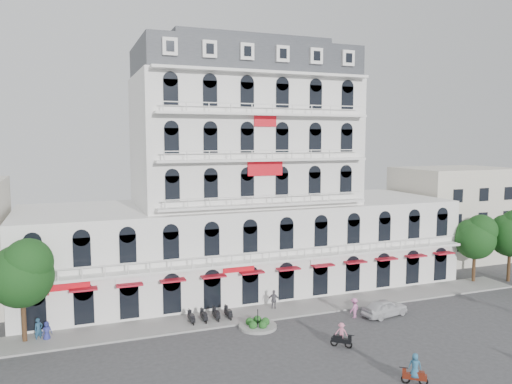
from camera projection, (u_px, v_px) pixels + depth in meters
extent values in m
plane|color=#38383A|center=(324.00, 351.00, 37.22)|extent=(120.00, 120.00, 0.00)
cube|color=gray|center=(277.00, 311.00, 45.58)|extent=(53.00, 4.00, 0.16)
cube|color=silver|center=(244.00, 244.00, 53.48)|extent=(45.00, 14.00, 9.00)
cube|color=silver|center=(244.00, 141.00, 52.31)|extent=(22.00, 12.00, 13.00)
cube|color=#2D3035|center=(243.00, 64.00, 51.46)|extent=(21.56, 11.76, 3.00)
cube|color=#2D3035|center=(243.00, 45.00, 51.26)|extent=(15.84, 8.64, 0.80)
cube|color=#AB1526|center=(270.00, 270.00, 46.61)|extent=(40.50, 1.00, 0.15)
cube|color=#B70B16|center=(265.00, 168.00, 46.89)|extent=(3.50, 0.10, 1.40)
cube|color=beige|center=(453.00, 213.00, 65.75)|extent=(14.00, 10.00, 12.00)
cylinder|color=gray|center=(258.00, 326.00, 41.73)|extent=(3.20, 3.20, 0.24)
cylinder|color=black|center=(258.00, 317.00, 41.64)|extent=(0.08, 0.08, 1.40)
sphere|color=#1D4B19|center=(265.00, 322.00, 41.94)|extent=(0.70, 0.70, 0.70)
sphere|color=#1D4B19|center=(257.00, 320.00, 42.39)|extent=(0.70, 0.70, 0.70)
sphere|color=#1D4B19|center=(250.00, 322.00, 41.88)|extent=(0.70, 0.70, 0.70)
sphere|color=#1D4B19|center=(253.00, 325.00, 41.12)|extent=(0.70, 0.70, 0.70)
sphere|color=#1D4B19|center=(263.00, 325.00, 41.14)|extent=(0.70, 0.70, 0.70)
cylinder|color=#382314|center=(24.00, 320.00, 38.45)|extent=(0.36, 0.36, 3.74)
sphere|color=#103313|center=(22.00, 277.00, 38.09)|extent=(4.76, 4.76, 4.76)
sphere|color=#103313|center=(28.00, 263.00, 37.87)|extent=(3.74, 3.74, 3.74)
sphere|color=#103313|center=(16.00, 267.00, 38.16)|extent=(3.40, 3.40, 3.40)
cylinder|color=#382314|center=(474.00, 267.00, 54.79)|extent=(0.36, 0.36, 3.43)
sphere|color=#103313|center=(475.00, 239.00, 54.46)|extent=(4.37, 4.37, 4.37)
sphere|color=#103313|center=(481.00, 230.00, 54.25)|extent=(3.43, 3.43, 3.43)
sphere|color=#103313|center=(470.00, 233.00, 54.53)|extent=(3.12, 3.12, 3.12)
cylinder|color=#382314|center=(509.00, 265.00, 55.26)|extent=(0.36, 0.36, 3.65)
sphere|color=#103313|center=(510.00, 236.00, 54.91)|extent=(4.65, 4.65, 4.65)
sphere|color=#103313|center=(506.00, 229.00, 54.98)|extent=(3.32, 3.32, 3.32)
imported|color=silver|center=(385.00, 308.00, 44.48)|extent=(4.70, 2.52, 1.52)
cube|color=maroon|center=(415.00, 376.00, 32.03)|extent=(1.41, 1.18, 0.35)
torus|color=black|center=(406.00, 379.00, 32.21)|extent=(0.55, 0.46, 0.60)
torus|color=black|center=(424.00, 382.00, 31.91)|extent=(0.55, 0.46, 0.60)
imported|color=#2A5D7F|center=(415.00, 366.00, 31.96)|extent=(0.95, 0.89, 1.63)
cube|color=black|center=(341.00, 340.00, 37.80)|extent=(1.35, 1.26, 0.35)
torus|color=black|center=(348.00, 345.00, 37.64)|extent=(0.53, 0.49, 0.60)
torus|color=black|center=(334.00, 343.00, 38.03)|extent=(0.53, 0.49, 0.60)
imported|color=pink|center=(341.00, 332.00, 37.74)|extent=(1.06, 1.03, 1.46)
imported|color=navy|center=(47.00, 331.00, 38.97)|extent=(0.90, 0.75, 1.56)
imported|color=slate|center=(274.00, 300.00, 45.93)|extent=(1.18, 1.01, 1.90)
imported|color=#C267A2|center=(354.00, 308.00, 44.02)|extent=(1.32, 1.09, 1.77)
imported|color=navy|center=(39.00, 330.00, 38.90)|extent=(0.80, 0.70, 1.85)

